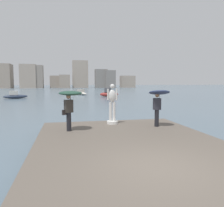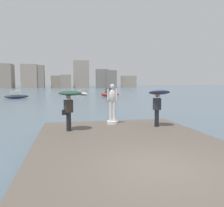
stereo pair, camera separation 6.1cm
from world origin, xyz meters
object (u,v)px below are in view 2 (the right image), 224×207
object	(u,v)px
boat_leftward	(16,96)
onlooker_left	(70,99)
onlooker_right	(159,98)
boat_mid	(110,93)
boat_far	(81,93)
statue_white_figure	(112,107)

from	to	relation	value
boat_leftward	onlooker_left	bearing A→B (deg)	-73.78
onlooker_left	onlooker_right	xyz separation A→B (m)	(4.52, 0.14, -0.01)
boat_mid	boat_far	bearing A→B (deg)	123.22
statue_white_figure	boat_mid	distance (m)	30.47
boat_far	boat_leftward	xyz separation A→B (m)	(-11.54, -9.18, 0.02)
onlooker_left	boat_far	xyz separation A→B (m)	(2.90, 38.88, -1.50)
onlooker_left	boat_leftward	xyz separation A→B (m)	(-8.64, 29.71, -1.47)
onlooker_right	boat_far	distance (m)	38.80
onlooker_left	boat_mid	xyz separation A→B (m)	(7.89, 31.27, -1.31)
statue_white_figure	boat_mid	size ratio (longest dim) A/B	0.60
onlooker_left	boat_mid	distance (m)	32.27
onlooker_left	onlooker_right	distance (m)	4.52
onlooker_left	boat_far	world-z (taller)	onlooker_left
onlooker_left	boat_far	size ratio (longest dim) A/B	0.34
boat_far	boat_leftward	bearing A→B (deg)	-141.52
statue_white_figure	onlooker_right	distance (m)	2.56
onlooker_right	boat_leftward	world-z (taller)	onlooker_right
onlooker_left	boat_leftward	bearing A→B (deg)	106.22
onlooker_left	onlooker_right	world-z (taller)	onlooker_right
boat_mid	boat_leftward	distance (m)	16.60
boat_far	onlooker_right	bearing A→B (deg)	-87.61
boat_mid	boat_far	xyz separation A→B (m)	(-4.99, 7.61, -0.18)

